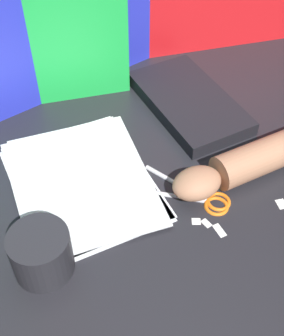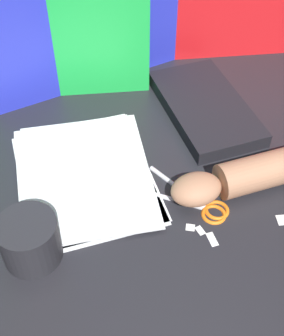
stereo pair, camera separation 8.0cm
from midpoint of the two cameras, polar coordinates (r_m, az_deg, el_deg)
The scene contains 10 objects.
ground_plane at distance 0.84m, azimuth 5.92°, elevation -3.85°, with size 6.00×6.00×0.00m, color black.
paper_stack at distance 0.86m, azimuth -4.39°, elevation -1.02°, with size 0.26×0.32×0.01m.
book_closed at distance 1.00m, azimuth 9.98°, elevation 7.21°, with size 0.17×0.29×0.03m.
scissors at distance 0.83m, azimuth 9.39°, elevation -4.21°, with size 0.16×0.17×0.01m.
hand_forearm at distance 0.86m, azimuth 16.38°, elevation -0.72°, with size 0.31×0.08×0.06m.
paper_scrap_near at distance 0.80m, azimuth 8.79°, elevation -7.33°, with size 0.02×0.02×0.00m.
paper_scrap_mid at distance 0.85m, azimuth 19.29°, elevation -6.15°, with size 0.02×0.02×0.00m.
paper_scrap_far at distance 0.80m, azimuth 9.99°, elevation -7.67°, with size 0.01×0.02×0.00m.
paper_scrap_side at distance 0.79m, azimuth 11.46°, elevation -8.67°, with size 0.01×0.03×0.00m.
mug at distance 0.74m, azimuth -10.53°, elevation -8.82°, with size 0.09×0.09×0.08m.
Camera 2 is at (-0.20, -0.50, 0.64)m, focal length 50.00 mm.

